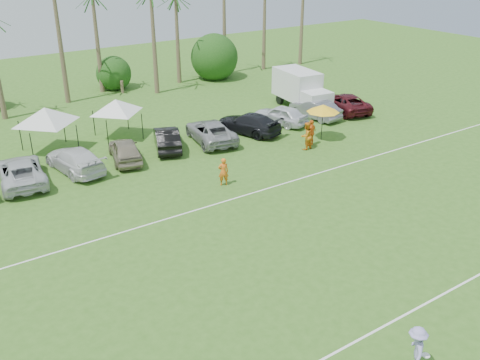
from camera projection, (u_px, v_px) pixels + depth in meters
field_lines at (262, 262)px, 23.79m from camera, size 80.00×12.10×0.01m
palm_tree_5 at (43, 3)px, 42.90m from camera, size 2.40×2.40×9.90m
palm_tree_8 at (186, 4)px, 49.89m from camera, size 2.40×2.40×8.90m
bush_tree_2 at (117, 72)px, 49.44m from camera, size 4.00×4.00×4.00m
bush_tree_3 at (209, 59)px, 54.54m from camera, size 4.00×4.00×4.00m
sideline_player_a at (223, 172)px, 30.87m from camera, size 0.72×0.60×1.68m
sideline_player_b at (306, 136)px, 36.04m from camera, size 1.00×0.82×1.91m
sideline_player_c at (311, 133)px, 36.76m from camera, size 1.16×0.79×1.83m
box_truck at (302, 89)px, 44.37m from camera, size 2.91×6.20×3.08m
canopy_tent_left at (44, 108)px, 34.57m from camera, size 4.51×4.51×3.65m
canopy_tent_right at (115, 99)px, 37.47m from camera, size 4.04×4.04×3.27m
market_umbrella at (323, 108)px, 37.20m from camera, size 2.31×2.31×2.58m
frisbee_player at (416, 349)px, 17.57m from camera, size 1.25×1.23×1.73m
parked_car_2 at (21, 171)px, 31.14m from camera, size 3.07×5.60×1.49m
parked_car_3 at (75, 160)px, 32.77m from camera, size 2.78×5.36×1.49m
parked_car_4 at (125, 150)px, 34.26m from camera, size 2.74×4.65×1.49m
parked_car_5 at (167, 138)px, 36.21m from camera, size 3.11×4.77×1.49m
parked_car_6 at (211, 131)px, 37.52m from camera, size 3.43×5.72×1.49m
parked_car_7 at (248, 123)px, 39.14m from camera, size 3.59×5.52×1.49m
parked_car_8 at (280, 115)px, 40.97m from camera, size 3.02×4.69×1.49m
parked_car_9 at (315, 109)px, 42.35m from camera, size 1.99×4.64×1.49m
parked_car_10 at (345, 103)px, 43.97m from camera, size 3.61×5.77×1.49m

